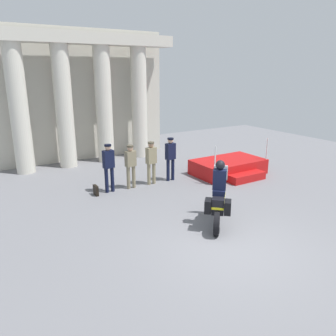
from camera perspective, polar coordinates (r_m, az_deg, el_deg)
ground_plane at (r=8.77m, az=10.84°, el=-12.84°), size 28.00×28.00×0.00m
colonnade_backdrop at (r=16.17m, az=-14.74°, el=12.26°), size 8.81×1.61×6.10m
reviewing_stand at (r=14.31m, az=10.42°, el=0.11°), size 2.94×2.26×1.52m
officer_in_row_0 at (r=11.99m, az=-10.09°, el=0.63°), size 0.40×0.26×1.75m
officer_in_row_1 at (r=12.30m, az=-6.39°, el=0.83°), size 0.40×0.26×1.63m
officer_in_row_2 at (r=12.68m, az=-2.88°, el=1.45°), size 0.40×0.26×1.66m
officer_in_row_3 at (r=13.10m, az=0.42°, el=2.13°), size 0.40×0.26×1.72m
motorcycle_with_rider at (r=9.49m, az=8.66°, el=-5.10°), size 1.51×1.61×1.90m
briefcase_on_ground at (r=12.02m, az=-12.21°, el=-3.75°), size 0.10×0.32×0.36m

